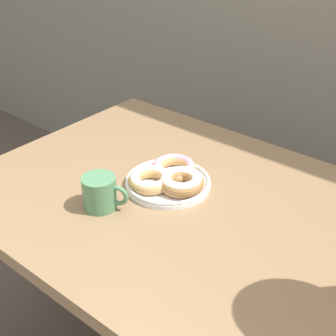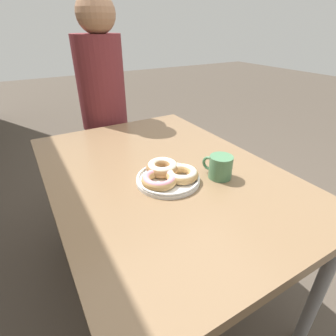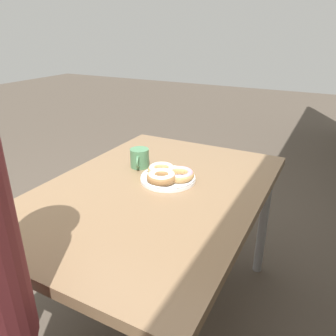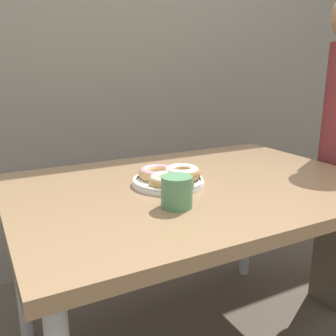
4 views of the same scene
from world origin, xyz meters
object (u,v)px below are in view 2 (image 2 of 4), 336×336
at_px(person_figure, 104,115).
at_px(coffee_mug, 220,167).
at_px(donut_plate, 167,175).
at_px(dining_table, 161,183).

bearing_deg(person_figure, coffee_mug, -171.55).
distance_m(donut_plate, person_figure, 0.92).
xyz_separation_m(donut_plate, person_figure, (0.92, -0.05, -0.02)).
bearing_deg(person_figure, donut_plate, 177.12).
relative_size(donut_plate, person_figure, 0.19).
distance_m(dining_table, donut_plate, 0.14).
bearing_deg(donut_plate, coffee_mug, -111.69).
height_order(donut_plate, coffee_mug, coffee_mug).
relative_size(dining_table, donut_plate, 4.67).
relative_size(coffee_mug, person_figure, 0.09).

